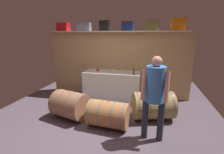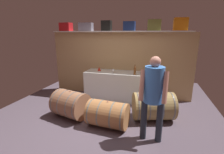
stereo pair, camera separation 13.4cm
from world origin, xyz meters
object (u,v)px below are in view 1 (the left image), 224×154
toolcase_red (63,27)px  toolcase_olive (152,25)px  toolcase_orange (178,24)px  work_cabinet (112,85)px  wine_bottle_amber (134,70)px  red_funnel (98,69)px  wine_barrel_far (108,114)px  toolcase_grey (84,27)px  wine_barrel_near (70,105)px  winemaker_pouring (155,91)px  wine_glass (112,70)px  toolcase_black (105,26)px  toolcase_navy (128,26)px  wine_barrel_flank (153,105)px

toolcase_red → toolcase_olive: (2.79, 0.00, 0.02)m
toolcase_orange → work_cabinet: (-1.81, -0.24, -1.81)m
wine_bottle_amber → red_funnel: wine_bottle_amber is taller
wine_bottle_amber → wine_barrel_far: wine_bottle_amber is taller
toolcase_grey → toolcase_olive: bearing=0.2°
red_funnel → toolcase_orange: bearing=6.1°
red_funnel → wine_barrel_near: bearing=-99.7°
toolcase_grey → winemaker_pouring: bearing=-43.1°
wine_glass → red_funnel: 0.55m
toolcase_orange → wine_glass: toolcase_orange is taller
toolcase_orange → toolcase_olive: bearing=179.3°
toolcase_olive → toolcase_black: bearing=178.3°
toolcase_navy → wine_bottle_amber: toolcase_navy is taller
work_cabinet → winemaker_pouring: (1.23, -1.83, 0.57)m
toolcase_black → toolcase_olive: size_ratio=0.83×
toolcase_orange → work_cabinet: bearing=-173.0°
wine_barrel_far → winemaker_pouring: winemaker_pouring is taller
wine_bottle_amber → wine_glass: 0.63m
toolcase_black → wine_barrel_near: bearing=-105.4°
toolcase_olive → wine_barrel_near: size_ratio=0.39×
winemaker_pouring → wine_bottle_amber: bearing=-67.5°
red_funnel → winemaker_pouring: bearing=-47.2°
wine_barrel_near → wine_bottle_amber: bearing=55.2°
wine_bottle_amber → toolcase_black: bearing=154.7°
work_cabinet → wine_barrel_far: (0.29, -1.59, -0.14)m
toolcase_olive → wine_glass: toolcase_olive is taller
toolcase_grey → toolcase_orange: 2.78m
work_cabinet → wine_barrel_near: work_cabinet is taller
toolcase_grey → red_funnel: 1.39m
toolcase_red → toolcase_orange: bearing=3.4°
work_cabinet → wine_bottle_amber: size_ratio=5.82×
wine_barrel_far → wine_barrel_flank: (0.95, 0.60, 0.04)m
toolcase_red → toolcase_navy: size_ratio=1.11×
toolcase_red → toolcase_grey: toolcase_red is taller
wine_glass → toolcase_black: bearing=127.3°
wine_bottle_amber → toolcase_orange: bearing=22.0°
toolcase_navy → wine_barrel_near: 2.75m
toolcase_olive → wine_barrel_near: bearing=-139.5°
toolcase_grey → wine_barrel_far: size_ratio=0.48×
toolcase_navy → work_cabinet: (-0.41, -0.24, -1.78)m
toolcase_navy → toolcase_black: bearing=-176.7°
toolcase_grey → wine_bottle_amber: (1.65, -0.46, -1.21)m
toolcase_navy → wine_glass: toolcase_navy is taller
toolcase_grey → wine_bottle_amber: bearing=-15.3°
toolcase_red → wine_barrel_far: size_ratio=0.40×
toolcase_red → wine_barrel_near: toolcase_red is taller
wine_bottle_amber → wine_barrel_far: bearing=-105.5°
winemaker_pouring → red_funnel: bearing=-43.6°
toolcase_red → wine_barrel_far: (1.97, -1.84, -1.92)m
toolcase_olive → red_funnel: (-1.58, -0.24, -1.30)m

